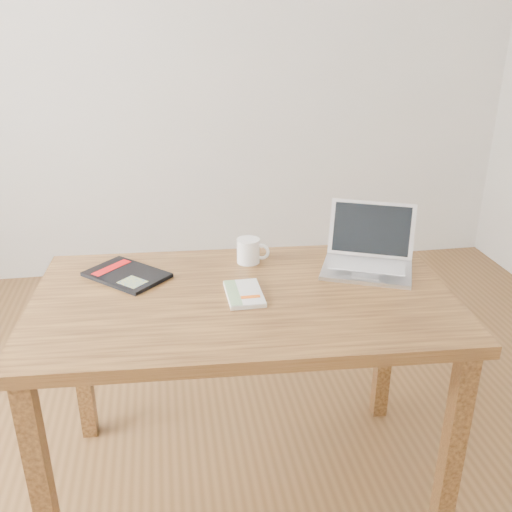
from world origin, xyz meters
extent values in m
plane|color=brown|center=(0.00, 0.00, 0.00)|extent=(4.00, 4.00, 0.00)
cube|color=silver|center=(0.00, 2.00, 1.35)|extent=(4.00, 0.04, 2.70)
cube|color=brown|center=(0.05, 0.10, 0.73)|extent=(1.33, 0.81, 0.04)
cube|color=brown|center=(-0.55, -0.18, 0.35)|extent=(0.06, 0.06, 0.71)
cube|color=brown|center=(0.63, -0.25, 0.35)|extent=(0.06, 0.06, 0.71)
cube|color=brown|center=(-0.52, 0.44, 0.35)|extent=(0.06, 0.06, 0.71)
cube|color=brown|center=(0.66, 0.38, 0.35)|extent=(0.06, 0.06, 0.71)
cube|color=silver|center=(0.06, 0.09, 0.76)|extent=(0.11, 0.18, 0.01)
cube|color=white|center=(0.06, 0.09, 0.76)|extent=(0.11, 0.18, 0.01)
cube|color=#84AB75|center=(0.02, 0.09, 0.77)|extent=(0.04, 0.17, 0.00)
cube|color=#E55B10|center=(0.07, 0.05, 0.77)|extent=(0.06, 0.02, 0.00)
cube|color=black|center=(-0.31, 0.29, 0.76)|extent=(0.30, 0.30, 0.01)
cube|color=#BA0D0E|center=(-0.36, 0.34, 0.76)|extent=(0.13, 0.13, 0.00)
cube|color=gray|center=(-0.28, 0.21, 0.76)|extent=(0.10, 0.10, 0.00)
cube|color=silver|center=(0.48, 0.19, 0.76)|extent=(0.35, 0.30, 0.01)
cube|color=silver|center=(0.49, 0.21, 0.76)|extent=(0.27, 0.20, 0.00)
cube|color=#BCBCC1|center=(0.46, 0.13, 0.76)|extent=(0.10, 0.08, 0.00)
cube|color=silver|center=(0.54, 0.31, 0.85)|extent=(0.30, 0.18, 0.18)
cube|color=black|center=(0.54, 0.31, 0.86)|extent=(0.27, 0.16, 0.16)
cylinder|color=white|center=(0.11, 0.34, 0.79)|extent=(0.08, 0.08, 0.09)
cylinder|color=black|center=(0.11, 0.34, 0.83)|extent=(0.07, 0.07, 0.01)
torus|color=white|center=(0.15, 0.32, 0.79)|extent=(0.06, 0.03, 0.06)
camera|label=1|loc=(-0.17, -1.45, 1.56)|focal=40.00mm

